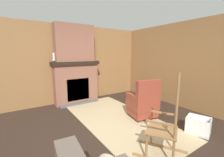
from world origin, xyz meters
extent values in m
plane|color=#2D2119|center=(0.00, 0.00, 0.00)|extent=(14.00, 14.00, 0.00)
cube|color=olive|center=(-2.54, 0.00, 1.27)|extent=(0.06, 5.63, 2.54)
cube|color=olive|center=(0.00, 2.54, 1.27)|extent=(5.63, 0.06, 2.54)
cube|color=brown|center=(-2.32, 0.00, 0.63)|extent=(0.39, 1.40, 1.26)
cube|color=black|center=(-2.16, 0.00, 0.47)|extent=(0.08, 0.73, 0.71)
cube|color=#565451|center=(-2.04, 0.00, 0.03)|extent=(0.16, 1.26, 0.06)
cube|color=black|center=(-2.32, 0.00, 1.32)|extent=(0.49, 1.50, 0.11)
cube|color=brown|center=(-2.32, 0.00, 1.95)|extent=(0.34, 1.23, 1.15)
cube|color=tan|center=(-0.48, 0.37, 0.01)|extent=(3.46, 1.66, 0.01)
cube|color=brown|center=(-0.23, 0.97, 0.18)|extent=(0.68, 0.70, 0.24)
cube|color=brown|center=(-0.23, 0.97, 0.33)|extent=(0.71, 0.74, 0.18)
cube|color=brown|center=(0.01, 0.93, 0.71)|extent=(0.24, 0.65, 0.59)
cube|color=brown|center=(-0.30, 0.70, 0.52)|extent=(0.55, 0.19, 0.20)
cube|color=brown|center=(-0.20, 1.24, 0.52)|extent=(0.55, 0.19, 0.20)
cylinder|color=#332319|center=(-0.52, 0.76, 0.03)|extent=(0.06, 0.06, 0.06)
cylinder|color=#332319|center=(-0.42, 1.27, 0.03)|extent=(0.06, 0.06, 0.06)
cylinder|color=#332319|center=(-0.04, 0.68, 0.03)|extent=(0.06, 0.06, 0.06)
cylinder|color=#332319|center=(0.05, 1.18, 0.03)|extent=(0.06, 0.06, 0.06)
cube|color=olive|center=(0.90, 0.35, 0.02)|extent=(0.70, 0.45, 0.04)
cylinder|color=olive|center=(0.94, -0.09, 0.23)|extent=(0.05, 0.05, 0.38)
cylinder|color=olive|center=(0.74, 0.25, 0.23)|extent=(0.05, 0.05, 0.38)
cylinder|color=olive|center=(1.27, 0.11, 0.23)|extent=(0.05, 0.05, 0.38)
cylinder|color=olive|center=(1.06, 0.45, 0.23)|extent=(0.05, 0.05, 0.38)
cube|color=olive|center=(1.00, 0.18, 0.43)|extent=(0.63, 0.63, 0.02)
cylinder|color=olive|center=(1.27, 0.11, 0.87)|extent=(0.05, 0.05, 0.91)
cylinder|color=olive|center=(1.06, 0.45, 0.87)|extent=(0.05, 0.05, 0.91)
cylinder|color=olive|center=(1.16, 0.28, 0.69)|extent=(0.22, 0.34, 0.03)
cylinder|color=olive|center=(1.16, 0.28, 0.95)|extent=(0.22, 0.34, 0.03)
cylinder|color=olive|center=(1.16, 0.28, 1.20)|extent=(0.22, 0.34, 0.03)
cube|color=olive|center=(1.10, 0.01, 0.64)|extent=(0.36, 0.25, 0.02)
cube|color=olive|center=(0.90, 0.35, 0.64)|extent=(0.36, 0.25, 0.02)
cylinder|color=brown|center=(-1.29, 1.76, 0.07)|extent=(0.19, 0.43, 0.13)
cylinder|color=brown|center=(-1.16, 1.78, 0.07)|extent=(0.19, 0.43, 0.13)
cylinder|color=brown|center=(-1.03, 1.80, 0.07)|extent=(0.19, 0.43, 0.13)
cube|color=white|center=(0.97, 1.38, 0.01)|extent=(0.51, 0.45, 0.01)
cube|color=white|center=(1.17, 1.44, 0.17)|extent=(0.11, 0.32, 0.34)
cube|color=white|center=(0.77, 1.31, 0.17)|extent=(0.11, 0.32, 0.34)
cube|color=white|center=(0.92, 1.53, 0.17)|extent=(0.42, 0.14, 0.34)
cube|color=white|center=(1.02, 1.22, 0.17)|extent=(0.42, 0.14, 0.34)
ellipsoid|color=white|center=(0.97, 1.38, 0.18)|extent=(0.41, 0.36, 0.20)
ellipsoid|color=#99B29E|center=(-2.36, -0.65, 1.42)|extent=(0.11, 0.11, 0.09)
cylinder|color=white|center=(-2.36, -0.65, 1.55)|extent=(0.06, 0.06, 0.18)
cube|color=gray|center=(-2.36, 0.13, 1.43)|extent=(0.14, 0.26, 0.13)
cube|color=silver|center=(-2.28, 0.13, 1.44)|extent=(0.01, 0.04, 0.02)
camera|label=1|loc=(2.39, -1.68, 1.62)|focal=24.00mm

